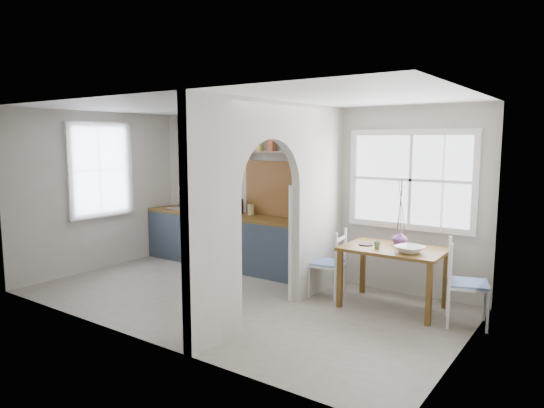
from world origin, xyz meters
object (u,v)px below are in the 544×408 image
Objects in this scene: dining_table at (393,278)px; vase at (400,238)px; kettle at (311,218)px; chair_right at (468,283)px; chair_left at (327,263)px.

dining_table is 6.26× the size of vase.
kettle is 1.38m from vase.
chair_right is 2.37m from kettle.
chair_right is at bearing -4.29° from dining_table.
vase is (0.01, 0.18, 0.49)m from dining_table.
chair_left is at bearing 73.55° from chair_right.
chair_right is 1.02m from vase.
dining_table is 6.03× the size of kettle.
chair_right reaches higher than dining_table.
kettle is (-1.37, 0.26, 0.61)m from dining_table.
chair_left is 4.48× the size of kettle.
kettle reaches higher than dining_table.
kettle is at bearing 168.62° from dining_table.
kettle reaches higher than chair_left.
vase is at bearing 86.25° from dining_table.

